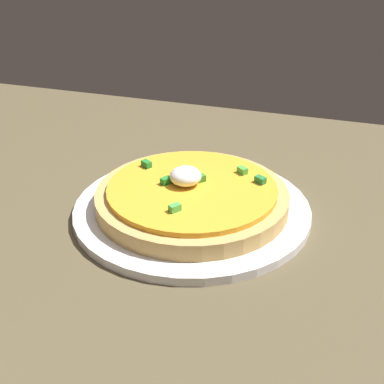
% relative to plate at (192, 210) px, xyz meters
% --- Properties ---
extents(dining_table, '(1.21, 0.84, 0.03)m').
position_rel_plate_xyz_m(dining_table, '(0.06, 0.06, -0.02)').
color(dining_table, brown).
rests_on(dining_table, ground).
extents(plate, '(0.28, 0.28, 0.01)m').
position_rel_plate_xyz_m(plate, '(0.00, 0.00, 0.00)').
color(plate, white).
rests_on(plate, dining_table).
extents(pizza, '(0.23, 0.23, 0.05)m').
position_rel_plate_xyz_m(pizza, '(0.00, -0.00, 0.02)').
color(pizza, tan).
rests_on(pizza, plate).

